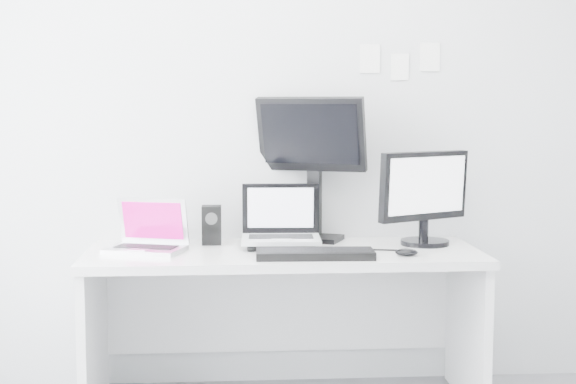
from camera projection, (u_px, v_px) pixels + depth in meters
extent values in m
plane|color=silver|center=(279.00, 114.00, 4.13)|extent=(3.60, 0.00, 3.60)
cube|color=silver|center=(283.00, 328.00, 3.89)|extent=(1.80, 0.70, 0.73)
cube|color=silver|center=(145.00, 225.00, 3.79)|extent=(0.40, 0.34, 0.25)
cube|color=black|center=(212.00, 225.00, 4.01)|extent=(0.12, 0.12, 0.18)
cube|color=silver|center=(281.00, 216.00, 3.89)|extent=(0.38, 0.30, 0.30)
cube|color=black|center=(313.00, 167.00, 4.09)|extent=(0.56, 0.38, 0.72)
cube|color=black|center=(426.00, 197.00, 3.97)|extent=(0.55, 0.44, 0.46)
cube|color=black|center=(315.00, 254.00, 3.65)|extent=(0.52, 0.20, 0.03)
ellipsoid|color=black|center=(406.00, 252.00, 3.70)|extent=(0.11, 0.08, 0.03)
cube|color=white|center=(370.00, 59.00, 4.13)|extent=(0.10, 0.00, 0.14)
cube|color=white|center=(400.00, 67.00, 4.15)|extent=(0.09, 0.00, 0.13)
cube|color=white|center=(430.00, 57.00, 4.15)|extent=(0.10, 0.00, 0.14)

